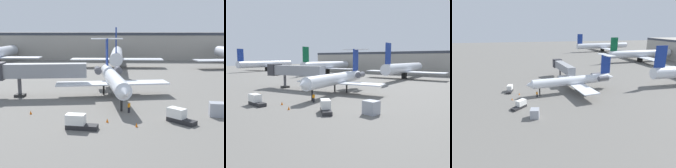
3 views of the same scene
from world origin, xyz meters
TOP-DOWN VIEW (x-y plane):
  - ground_plane at (0.00, 0.00)m, footprint 400.00×400.00m
  - regional_jet at (0.79, 1.18)m, footprint 21.58×28.30m
  - jet_bridge at (-13.89, -0.00)m, footprint 17.70×5.02m
  - ground_crew_marshaller at (3.68, -10.59)m, footprint 0.40×0.47m
  - baggage_tug_lead at (-2.82, -18.28)m, footprint 4.15×1.90m
  - baggage_tug_trailing at (10.29, -15.06)m, footprint 3.85×3.79m
  - cargo_container_uld at (16.30, -11.90)m, footprint 2.30×2.13m
  - traffic_cone_near at (4.53, -17.27)m, footprint 0.36×0.36m
  - traffic_cone_mid at (-10.88, -11.99)m, footprint 0.36×0.36m
  - traffic_cone_far at (0.67, -15.48)m, footprint 0.36×0.36m
  - parked_airliner_west_end at (-90.58, 46.87)m, footprint 36.22×42.76m
  - parked_airliner_west_mid at (-42.44, 49.49)m, footprint 31.36×37.18m

SIDE VIEW (x-z plane):
  - ground_plane at x=0.00m, z-range -0.10..0.00m
  - traffic_cone_near at x=4.53m, z-range 0.00..0.55m
  - traffic_cone_mid at x=-10.88m, z-range 0.00..0.55m
  - traffic_cone_far at x=0.67m, z-range 0.00..0.55m
  - baggage_tug_lead at x=-2.82m, z-range -0.11..1.79m
  - baggage_tug_trailing at x=10.29m, z-range -0.11..1.79m
  - ground_crew_marshaller at x=3.68m, z-range 0.01..1.70m
  - cargo_container_uld at x=16.30m, z-range 0.00..2.00m
  - regional_jet at x=0.79m, z-range -1.75..8.84m
  - parked_airliner_west_mid at x=-42.44m, z-range -2.40..10.97m
  - parked_airliner_west_end at x=-90.58m, z-range -2.41..11.03m
  - jet_bridge at x=-13.89m, z-range 1.55..8.03m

